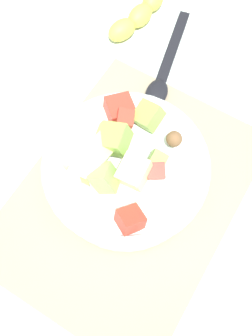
% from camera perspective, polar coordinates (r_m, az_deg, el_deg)
% --- Properties ---
extents(ground_plane, '(2.40, 2.40, 0.00)m').
position_cam_1_polar(ground_plane, '(0.60, 0.36, -3.92)').
color(ground_plane, silver).
extents(placemat, '(0.41, 0.30, 0.01)m').
position_cam_1_polar(placemat, '(0.60, 0.36, -3.83)').
color(placemat, gray).
rests_on(placemat, ground_plane).
extents(salad_bowl, '(0.23, 0.23, 0.12)m').
position_cam_1_polar(salad_bowl, '(0.57, -0.11, -0.22)').
color(salad_bowl, white).
rests_on(salad_bowl, placemat).
extents(serving_spoon, '(0.21, 0.07, 0.01)m').
position_cam_1_polar(serving_spoon, '(0.70, 5.41, 13.38)').
color(serving_spoon, black).
rests_on(serving_spoon, placemat).
extents(banana_whole, '(0.15, 0.06, 0.04)m').
position_cam_1_polar(banana_whole, '(0.77, 1.82, 21.08)').
color(banana_whole, yellow).
rests_on(banana_whole, ground_plane).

